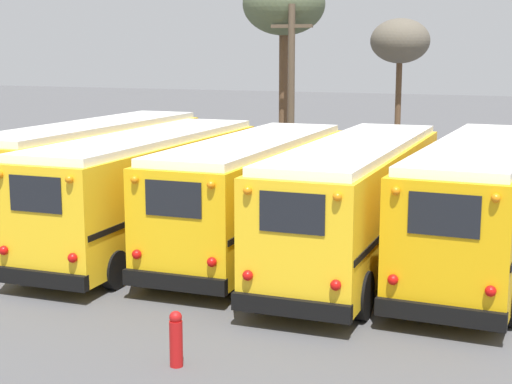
% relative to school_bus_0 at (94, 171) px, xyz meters
% --- Properties ---
extents(ground_plane, '(160.00, 160.00, 0.00)m').
position_rel_school_bus_0_xyz_m(ground_plane, '(6.03, -0.74, -1.79)').
color(ground_plane, '#4C4C4F').
extents(school_bus_0, '(2.58, 10.69, 3.31)m').
position_rel_school_bus_0_xyz_m(school_bus_0, '(0.00, 0.00, 0.00)').
color(school_bus_0, yellow).
rests_on(school_bus_0, ground).
extents(school_bus_1, '(2.83, 10.63, 3.25)m').
position_rel_school_bus_0_xyz_m(school_bus_1, '(3.01, -1.77, -0.03)').
color(school_bus_1, yellow).
rests_on(school_bus_1, ground).
extents(school_bus_2, '(2.80, 10.01, 3.20)m').
position_rel_school_bus_0_xyz_m(school_bus_2, '(6.03, -1.25, -0.05)').
color(school_bus_2, yellow).
rests_on(school_bus_2, ground).
extents(school_bus_3, '(2.75, 10.80, 3.27)m').
position_rel_school_bus_0_xyz_m(school_bus_3, '(9.04, -1.53, -0.01)').
color(school_bus_3, yellow).
rests_on(school_bus_3, ground).
extents(school_bus_4, '(2.81, 10.62, 3.31)m').
position_rel_school_bus_0_xyz_m(school_bus_4, '(12.05, -0.82, 0.00)').
color(school_bus_4, '#EAAA0F').
rests_on(school_bus_4, ground).
extents(utility_pole, '(1.80, 0.29, 7.44)m').
position_rel_school_bus_0_xyz_m(utility_pole, '(3.04, 10.12, 2.08)').
color(utility_pole, brown).
rests_on(utility_pole, ground).
extents(bare_tree_0, '(2.77, 2.77, 7.03)m').
position_rel_school_bus_0_xyz_m(bare_tree_0, '(6.30, 16.00, 4.12)').
color(bare_tree_0, brown).
rests_on(bare_tree_0, ground).
extents(bare_tree_1, '(3.58, 3.58, 8.88)m').
position_rel_school_bus_0_xyz_m(bare_tree_1, '(2.13, 11.64, 5.62)').
color(bare_tree_1, brown).
rests_on(bare_tree_1, ground).
extents(fence_line, '(20.11, 0.06, 1.42)m').
position_rel_school_bus_0_xyz_m(fence_line, '(6.03, 6.58, -0.80)').
color(fence_line, '#939399').
rests_on(fence_line, ground).
extents(fire_hydrant, '(0.24, 0.24, 1.03)m').
position_rel_school_bus_0_xyz_m(fire_hydrant, '(7.81, -9.18, -1.27)').
color(fire_hydrant, '#B21414').
rests_on(fire_hydrant, ground).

